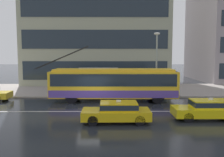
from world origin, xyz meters
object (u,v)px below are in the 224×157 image
object	(u,v)px
trolleybus	(114,83)
taxi_oncoming_far	(209,109)
bus_shelter	(98,75)
pedestrian_at_shelter	(148,85)
pedestrian_walking_past	(141,78)
pedestrian_approaching_curb	(120,77)
street_lamp	(157,58)
taxi_oncoming_near	(117,111)
pedestrian_waiting_by_pole	(73,79)

from	to	relation	value
trolleybus	taxi_oncoming_far	bearing A→B (deg)	-45.50
trolleybus	bus_shelter	bearing A→B (deg)	113.72
bus_shelter	pedestrian_at_shelter	world-z (taller)	bus_shelter
pedestrian_walking_past	bus_shelter	bearing A→B (deg)	176.96
bus_shelter	pedestrian_walking_past	world-z (taller)	bus_shelter
trolleybus	pedestrian_at_shelter	xyz separation A→B (m)	(3.44, 2.15, -0.44)
pedestrian_approaching_curb	street_lamp	size ratio (longest dim) A/B	0.33
taxi_oncoming_far	taxi_oncoming_near	size ratio (longest dim) A/B	1.06
pedestrian_at_shelter	pedestrian_walking_past	world-z (taller)	pedestrian_walking_past
trolleybus	pedestrian_approaching_curb	world-z (taller)	trolleybus
pedestrian_at_shelter	street_lamp	size ratio (longest dim) A/B	0.28
pedestrian_walking_past	pedestrian_at_shelter	bearing A→B (deg)	-63.26
taxi_oncoming_far	street_lamp	size ratio (longest dim) A/B	0.73
pedestrian_at_shelter	street_lamp	bearing A→B (deg)	-8.54
taxi_oncoming_near	bus_shelter	world-z (taller)	bus_shelter
pedestrian_waiting_by_pole	taxi_oncoming_far	bearing A→B (deg)	-40.90
pedestrian_walking_past	street_lamp	world-z (taller)	street_lamp
taxi_oncoming_far	pedestrian_at_shelter	xyz separation A→B (m)	(-2.63, 8.33, 0.45)
taxi_oncoming_near	street_lamp	distance (m)	10.25
bus_shelter	street_lamp	bearing A→B (deg)	-14.05
pedestrian_approaching_curb	street_lamp	bearing A→B (deg)	-30.03
taxi_oncoming_near	pedestrian_walking_past	world-z (taller)	pedestrian_walking_past
pedestrian_approaching_curb	trolleybus	bearing A→B (deg)	-99.87
pedestrian_approaching_curb	pedestrian_walking_past	xyz separation A→B (m)	(2.19, -0.82, -0.03)
pedestrian_approaching_curb	taxi_oncoming_near	bearing A→B (deg)	-93.12
pedestrian_waiting_by_pole	bus_shelter	bearing A→B (deg)	20.98
pedestrian_waiting_by_pole	street_lamp	size ratio (longest dim) A/B	0.32
trolleybus	pedestrian_walking_past	xyz separation A→B (m)	(2.89, 3.23, 0.16)
taxi_oncoming_near	pedestrian_walking_past	size ratio (longest dim) A/B	2.14
pedestrian_approaching_curb	pedestrian_walking_past	bearing A→B (deg)	-20.51
pedestrian_walking_past	street_lamp	bearing A→B (deg)	-42.73
trolleybus	street_lamp	xyz separation A→B (m)	(4.19, 2.04, 2.21)
pedestrian_at_shelter	street_lamp	world-z (taller)	street_lamp
pedestrian_at_shelter	pedestrian_waiting_by_pole	distance (m)	7.44
taxi_oncoming_far	taxi_oncoming_near	bearing A→B (deg)	-173.66
taxi_oncoming_near	pedestrian_approaching_curb	world-z (taller)	pedestrian_approaching_curb
trolleybus	pedestrian_approaching_curb	bearing A→B (deg)	80.13
pedestrian_at_shelter	taxi_oncoming_near	bearing A→B (deg)	-110.31
taxi_oncoming_far	street_lamp	world-z (taller)	street_lamp
pedestrian_at_shelter	bus_shelter	bearing A→B (deg)	165.14
taxi_oncoming_far	bus_shelter	distance (m)	12.35
pedestrian_walking_past	pedestrian_approaching_curb	bearing A→B (deg)	159.49
bus_shelter	pedestrian_at_shelter	distance (m)	5.21
street_lamp	pedestrian_waiting_by_pole	bearing A→B (deg)	176.58
taxi_oncoming_far	bus_shelter	world-z (taller)	bus_shelter
pedestrian_waiting_by_pole	pedestrian_at_shelter	bearing A→B (deg)	-2.90
taxi_oncoming_near	street_lamp	size ratio (longest dim) A/B	0.69
trolleybus	pedestrian_at_shelter	world-z (taller)	trolleybus
taxi_oncoming_far	bus_shelter	bearing A→B (deg)	128.22
trolleybus	street_lamp	size ratio (longest dim) A/B	2.05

